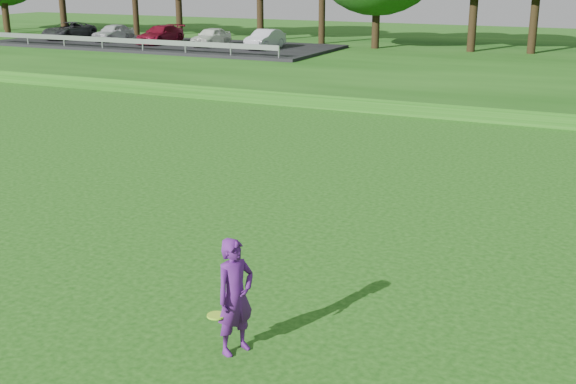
% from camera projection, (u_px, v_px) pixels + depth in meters
% --- Properties ---
extents(ground, '(140.00, 140.00, 0.00)m').
position_uv_depth(ground, '(227.00, 345.00, 11.21)').
color(ground, '#14470D').
rests_on(ground, ground).
extents(berm, '(130.00, 30.00, 0.60)m').
position_uv_depth(berm, '(527.00, 68.00, 40.55)').
color(berm, '#14470D').
rests_on(berm, ground).
extents(walking_path, '(130.00, 1.60, 0.04)m').
position_uv_depth(walking_path, '(478.00, 117.00, 28.52)').
color(walking_path, gray).
rests_on(walking_path, ground).
extents(parking_lot, '(24.00, 9.00, 1.38)m').
position_uv_depth(parking_lot, '(153.00, 40.00, 49.22)').
color(parking_lot, black).
rests_on(parking_lot, berm).
extents(woman, '(0.67, 0.78, 1.82)m').
position_uv_depth(woman, '(235.00, 296.00, 10.78)').
color(woman, '#561974').
rests_on(woman, ground).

